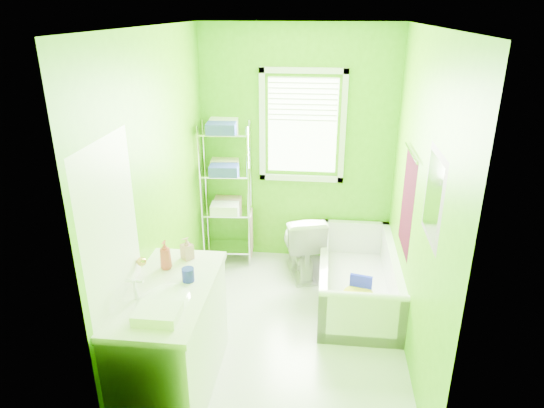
# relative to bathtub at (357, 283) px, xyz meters

# --- Properties ---
(ground) EXTENTS (2.90, 2.90, 0.00)m
(ground) POSITION_rel_bathtub_xyz_m (-0.67, -0.60, -0.16)
(ground) COLOR silver
(ground) RESTS_ON ground
(room_envelope) EXTENTS (2.14, 2.94, 2.62)m
(room_envelope) POSITION_rel_bathtub_xyz_m (-0.67, -0.60, 1.38)
(room_envelope) COLOR #4EAB08
(room_envelope) RESTS_ON ground
(window) EXTENTS (0.92, 0.05, 1.22)m
(window) POSITION_rel_bathtub_xyz_m (-0.62, 0.82, 1.45)
(window) COLOR white
(window) RESTS_ON ground
(door) EXTENTS (0.09, 0.80, 2.00)m
(door) POSITION_rel_bathtub_xyz_m (-1.71, -1.60, 0.84)
(door) COLOR white
(door) RESTS_ON ground
(right_wall_decor) EXTENTS (0.04, 1.48, 1.17)m
(right_wall_decor) POSITION_rel_bathtub_xyz_m (0.36, -0.62, 1.16)
(right_wall_decor) COLOR #400718
(right_wall_decor) RESTS_ON ground
(bathtub) EXTENTS (0.75, 1.61, 0.52)m
(bathtub) POSITION_rel_bathtub_xyz_m (0.00, 0.00, 0.00)
(bathtub) COLOR white
(bathtub) RESTS_ON ground
(toilet) EXTENTS (0.58, 0.80, 0.73)m
(toilet) POSITION_rel_bathtub_xyz_m (-0.59, 0.42, 0.20)
(toilet) COLOR white
(toilet) RESTS_ON ground
(vanity) EXTENTS (0.61, 1.18, 1.12)m
(vanity) POSITION_rel_bathtub_xyz_m (-1.44, -1.43, 0.31)
(vanity) COLOR white
(vanity) RESTS_ON ground
(wire_shelf_unit) EXTENTS (0.57, 0.46, 1.63)m
(wire_shelf_unit) POSITION_rel_bathtub_xyz_m (-1.43, 0.66, 0.83)
(wire_shelf_unit) COLOR silver
(wire_shelf_unit) RESTS_ON ground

